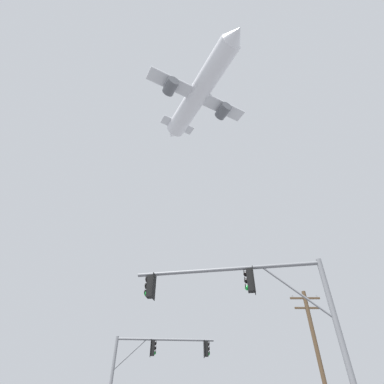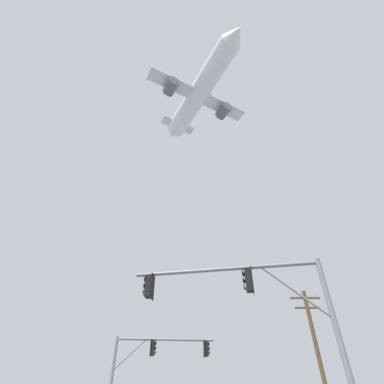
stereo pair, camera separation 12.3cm
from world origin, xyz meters
name	(u,v)px [view 1 (the left image)]	position (x,y,z in m)	size (l,w,h in m)	color
signal_pole_near	(257,302)	(2.58, 7.99, 4.85)	(7.44, 1.52, 6.35)	slate
signal_pole_far	(151,359)	(-2.44, 18.34, 4.29)	(6.58, 0.80, 5.62)	slate
utility_pole	(318,353)	(8.58, 18.61, 4.70)	(2.20, 0.28, 8.80)	brown
airplane	(200,92)	(1.61, 27.44, 47.85)	(18.12, 23.47, 6.83)	white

